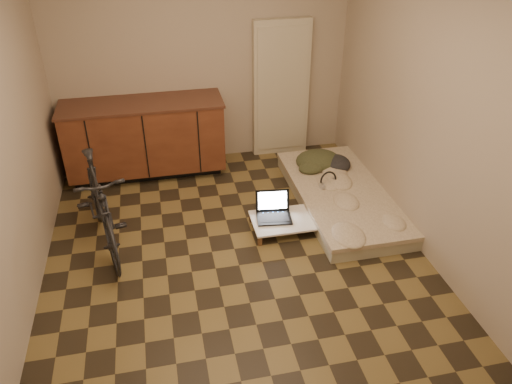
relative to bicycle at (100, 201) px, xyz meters
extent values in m
cube|color=brown|center=(1.20, -0.35, -0.50)|extent=(3.50, 4.00, 0.00)
cube|color=tan|center=(1.20, 1.65, 0.80)|extent=(3.50, 0.00, 2.60)
cube|color=tan|center=(1.20, -2.35, 0.80)|extent=(3.50, 0.00, 2.60)
cube|color=tan|center=(-0.55, -0.35, 0.80)|extent=(0.00, 4.00, 2.60)
cube|color=tan|center=(2.95, -0.35, 0.80)|extent=(0.00, 4.00, 2.60)
cube|color=black|center=(0.45, 1.39, -0.45)|extent=(1.70, 0.48, 0.10)
cube|color=#502516|center=(0.45, 1.35, -0.01)|extent=(1.80, 0.60, 0.78)
cube|color=#4A281B|center=(0.45, 1.35, 0.40)|extent=(1.84, 0.62, 0.03)
cube|color=beige|center=(2.15, 1.59, 0.35)|extent=(0.70, 0.10, 1.70)
imported|color=black|center=(0.00, 0.00, 0.00)|extent=(0.77, 1.59, 0.99)
cube|color=#ACA68A|center=(2.50, 0.22, -0.43)|extent=(0.94, 1.97, 0.12)
cube|color=beige|center=(2.50, 0.22, -0.35)|extent=(0.96, 1.99, 0.05)
cube|color=brown|center=(1.46, -0.34, -0.45)|extent=(0.04, 0.04, 0.10)
cube|color=brown|center=(1.46, 0.07, -0.45)|extent=(0.04, 0.04, 0.10)
cube|color=brown|center=(2.12, -0.34, -0.45)|extent=(0.04, 0.04, 0.10)
cube|color=brown|center=(2.12, 0.07, -0.45)|extent=(0.04, 0.04, 0.10)
cube|color=white|center=(1.79, -0.14, -0.39)|extent=(0.72, 0.47, 0.02)
cube|color=black|center=(1.65, -0.10, -0.37)|extent=(0.37, 0.29, 0.02)
cube|color=black|center=(1.67, 0.05, -0.25)|extent=(0.35, 0.11, 0.22)
cube|color=white|center=(1.67, 0.05, -0.25)|extent=(0.30, 0.08, 0.18)
ellipsoid|color=white|center=(2.07, -0.13, -0.36)|extent=(0.07, 0.11, 0.04)
camera|label=1|loc=(0.60, -4.13, 2.50)|focal=35.00mm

